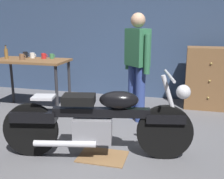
# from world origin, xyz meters

# --- Properties ---
(ground_plane) EXTENTS (12.00, 12.00, 0.00)m
(ground_plane) POSITION_xyz_m (0.00, 0.00, 0.00)
(ground_plane) COLOR slate
(back_wall) EXTENTS (8.00, 0.12, 3.10)m
(back_wall) POSITION_xyz_m (0.00, 2.80, 1.55)
(back_wall) COLOR #384C70
(back_wall) RESTS_ON ground_plane
(workbench) EXTENTS (1.30, 0.64, 0.90)m
(workbench) POSITION_xyz_m (-1.65, 1.44, 0.79)
(workbench) COLOR brown
(workbench) RESTS_ON ground_plane
(motorcycle) EXTENTS (2.16, 0.77, 1.00)m
(motorcycle) POSITION_xyz_m (0.01, 0.03, 0.45)
(motorcycle) COLOR black
(motorcycle) RESTS_ON ground_plane
(person_standing) EXTENTS (0.44, 0.42, 1.67)m
(person_standing) POSITION_xyz_m (0.22, 1.37, 0.93)
(person_standing) COLOR #344994
(person_standing) RESTS_ON ground_plane
(wooden_dresser) EXTENTS (0.80, 0.47, 1.10)m
(wooden_dresser) POSITION_xyz_m (1.37, 2.30, 0.55)
(wooden_dresser) COLOR brown
(wooden_dresser) RESTS_ON ground_plane
(drip_tray) EXTENTS (0.56, 0.40, 0.01)m
(drip_tray) POSITION_xyz_m (0.06, 0.03, 0.01)
(drip_tray) COLOR olive
(drip_tray) RESTS_ON ground_plane
(mug_green_speckled) EXTENTS (0.11, 0.08, 0.09)m
(mug_green_speckled) POSITION_xyz_m (-1.34, 1.63, 0.94)
(mug_green_speckled) COLOR #3D7F4C
(mug_green_speckled) RESTS_ON workbench
(mug_black_matte) EXTENTS (0.12, 0.08, 0.11)m
(mug_black_matte) POSITION_xyz_m (-1.86, 1.63, 0.95)
(mug_black_matte) COLOR black
(mug_black_matte) RESTS_ON workbench
(mug_red_diner) EXTENTS (0.11, 0.08, 0.10)m
(mug_red_diner) POSITION_xyz_m (-1.47, 1.58, 0.95)
(mug_red_diner) COLOR red
(mug_red_diner) RESTS_ON workbench
(mug_brown_stoneware) EXTENTS (0.12, 0.09, 0.10)m
(mug_brown_stoneware) POSITION_xyz_m (-1.78, 1.38, 0.95)
(mug_brown_stoneware) COLOR brown
(mug_brown_stoneware) RESTS_ON workbench
(mug_white_ceramic) EXTENTS (0.12, 0.09, 0.10)m
(mug_white_ceramic) POSITION_xyz_m (-1.71, 1.60, 0.95)
(mug_white_ceramic) COLOR white
(mug_white_ceramic) RESTS_ON workbench
(bottle) EXTENTS (0.06, 0.06, 0.24)m
(bottle) POSITION_xyz_m (-2.08, 1.38, 1.00)
(bottle) COLOR olive
(bottle) RESTS_ON workbench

